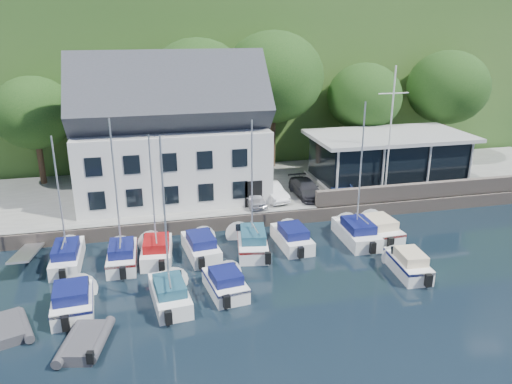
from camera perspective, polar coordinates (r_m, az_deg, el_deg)
ground at (r=27.11m, az=9.02°, el=-12.55°), size 180.00×180.00×0.00m
quay at (r=42.07m, az=0.17°, el=0.20°), size 60.00×13.00×1.00m
quay_face at (r=36.18m, az=2.57°, el=-3.04°), size 60.00×0.30×1.00m
hillside at (r=83.95m, az=-7.16°, el=14.77°), size 160.00×75.00×16.00m
field_patch at (r=92.85m, az=-2.74°, el=20.32°), size 50.00×30.00×0.30m
harbor_building at (r=38.78m, az=-9.63°, el=5.75°), size 14.40×8.20×8.70m
club_pavilion at (r=43.80m, az=14.82°, el=3.81°), size 13.20×7.20×4.10m
seawall at (r=40.90m, az=18.84°, el=0.21°), size 18.00×0.50×1.20m
gangway at (r=34.12m, az=-24.39°, el=-7.19°), size 1.20×6.00×1.40m
car_silver at (r=37.15m, az=-0.30°, el=-0.66°), size 1.66×3.43×1.13m
car_white at (r=38.36m, az=1.72°, el=0.11°), size 2.14×4.14×1.30m
car_dgrey at (r=39.22m, az=5.72°, el=0.43°), size 1.96×4.43×1.27m
car_blue at (r=39.77m, az=9.83°, el=0.49°), size 2.37×3.90×1.25m
flagpole at (r=39.19m, az=15.07°, el=6.48°), size 2.40×0.20×10.00m
tree_0 at (r=44.91m, az=-23.79°, el=6.38°), size 6.55×6.55×8.95m
tree_1 at (r=44.57m, az=-15.11°, el=7.61°), size 6.94×6.94×9.49m
tree_2 at (r=43.44m, az=-6.53°, el=9.40°), size 8.63×8.63×11.80m
tree_3 at (r=46.06m, az=1.98°, el=10.40°), size 9.02×9.02×12.33m
tree_4 at (r=48.32m, az=12.15°, el=8.68°), size 6.93×6.93×9.47m
tree_5 at (r=51.92m, az=20.83°, el=9.14°), size 7.68×7.68×10.49m
boat_r1_0 at (r=31.12m, az=-21.57°, el=-0.45°), size 1.83×6.38×8.84m
boat_r1_1 at (r=30.01m, az=-15.68°, el=-0.25°), size 2.02×5.69×9.09m
boat_r1_2 at (r=30.30m, az=-11.75°, el=0.04°), size 2.47×5.66×8.87m
boat_r1_3 at (r=31.76m, az=-6.32°, el=-5.94°), size 2.53×6.00×1.48m
boat_r1_4 at (r=30.77m, az=-0.47°, el=1.23°), size 3.03×6.76×9.36m
boat_r1_5 at (r=32.92m, az=4.13°, el=-4.97°), size 2.20×5.84×1.45m
boat_r1_6 at (r=32.85m, az=11.84°, el=2.02°), size 2.21×6.37×9.40m
boat_r1_7 at (r=35.02m, az=13.67°, el=-3.90°), size 2.59×5.88×1.52m
boat_r2_0 at (r=27.45m, az=-20.24°, el=-11.30°), size 2.48×5.28×1.54m
boat_r2_1 at (r=25.29m, az=-10.31°, el=-3.90°), size 2.45×5.91×8.74m
boat_r2_2 at (r=27.52m, az=-3.53°, el=-10.12°), size 2.55×4.96×1.41m
boat_r2_4 at (r=30.72m, az=16.99°, el=-7.63°), size 2.09×5.28×1.48m
dinghy_0 at (r=27.18m, az=-26.33°, el=-13.55°), size 2.73×3.46×0.71m
dinghy_1 at (r=24.80m, az=-18.95°, el=-15.72°), size 2.66×3.63×0.76m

